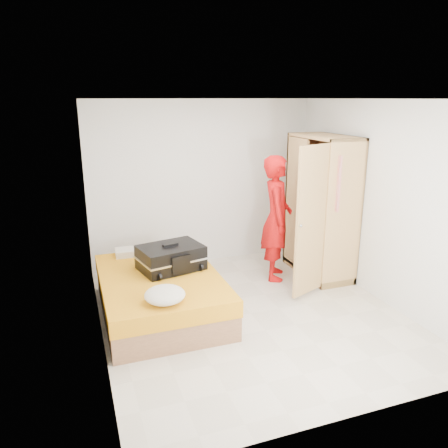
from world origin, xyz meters
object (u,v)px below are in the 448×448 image
object	(u,v)px
bed	(161,294)
round_cushion	(165,295)
wardrobe	(320,211)
suitcase	(171,258)
person	(277,218)

from	to	relation	value
bed	round_cushion	size ratio (longest dim) A/B	4.58
round_cushion	wardrobe	bearing A→B (deg)	24.31
bed	suitcase	distance (m)	0.47
person	round_cushion	world-z (taller)	person
person	suitcase	size ratio (longest dim) A/B	2.05
person	suitcase	distance (m)	1.74
person	suitcase	xyz separation A→B (m)	(-1.67, -0.39, -0.27)
suitcase	bed	bearing A→B (deg)	-151.21
bed	round_cushion	bearing A→B (deg)	-97.06
wardrobe	person	distance (m)	0.66
wardrobe	suitcase	size ratio (longest dim) A/B	2.35
wardrobe	round_cushion	xyz separation A→B (m)	(-2.60, -1.17, -0.41)
person	round_cushion	size ratio (longest dim) A/B	4.17
wardrobe	bed	bearing A→B (deg)	-170.38
wardrobe	round_cushion	distance (m)	2.88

